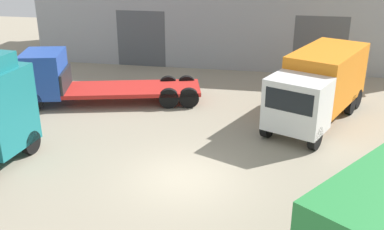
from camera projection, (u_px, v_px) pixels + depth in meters
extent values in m
plane|color=gray|center=(184.00, 178.00, 16.05)|extent=(60.00, 60.00, 0.00)
cube|color=#93999E|center=(234.00, 16.00, 31.66)|extent=(25.60, 8.47, 5.50)
cube|color=#4C5156|center=(141.00, 39.00, 29.11)|extent=(3.20, 0.08, 3.60)
cube|color=#4C5156|center=(320.00, 46.00, 27.23)|extent=(3.20, 0.08, 3.60)
cube|color=black|center=(8.00, 83.00, 17.69)|extent=(2.10, 0.30, 1.11)
cylinder|color=black|center=(30.00, 142.00, 17.70)|extent=(0.40, 0.97, 0.94)
cube|color=#2347A3|center=(44.00, 73.00, 22.55)|extent=(2.43, 2.79, 2.20)
cube|color=black|center=(25.00, 66.00, 22.34)|extent=(0.57, 1.97, 0.88)
cube|color=red|center=(133.00, 89.00, 23.15)|extent=(7.25, 4.00, 0.20)
cube|color=#232326|center=(66.00, 80.00, 22.75)|extent=(0.70, 2.36, 1.10)
cylinder|color=black|center=(33.00, 101.00, 21.96)|extent=(1.05, 0.54, 1.00)
cylinder|color=black|center=(43.00, 88.00, 23.90)|extent=(1.05, 0.54, 1.00)
cylinder|color=black|center=(169.00, 98.00, 22.36)|extent=(1.05, 0.54, 1.00)
cylinder|color=black|center=(168.00, 85.00, 24.30)|extent=(1.05, 0.54, 1.00)
cylinder|color=black|center=(189.00, 98.00, 22.42)|extent=(1.05, 0.54, 1.00)
cylinder|color=black|center=(187.00, 85.00, 24.36)|extent=(1.05, 0.54, 1.00)
cube|color=silver|center=(297.00, 104.00, 18.52)|extent=(2.97, 2.72, 2.20)
cube|color=black|center=(289.00, 101.00, 17.67)|extent=(1.87, 0.90, 0.88)
cube|color=orange|center=(326.00, 75.00, 20.97)|extent=(4.20, 5.45, 2.46)
cylinder|color=black|center=(315.00, 138.00, 18.03)|extent=(0.68, 1.01, 0.98)
cylinder|color=black|center=(268.00, 126.00, 19.14)|extent=(0.68, 1.01, 0.98)
cylinder|color=black|center=(350.00, 104.00, 21.62)|extent=(0.68, 1.01, 0.98)
cylinder|color=black|center=(308.00, 96.00, 22.72)|extent=(0.68, 1.01, 0.98)
cylinder|color=black|center=(356.00, 98.00, 22.38)|extent=(0.68, 1.01, 0.98)
cylinder|color=black|center=(316.00, 91.00, 23.49)|extent=(0.68, 1.01, 0.98)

